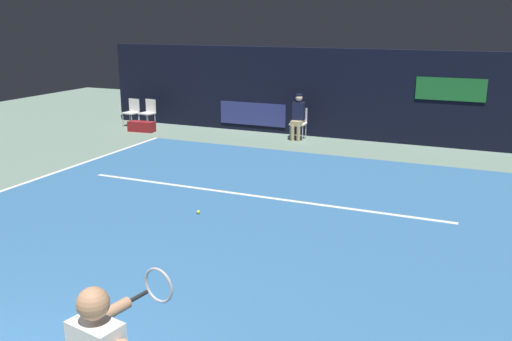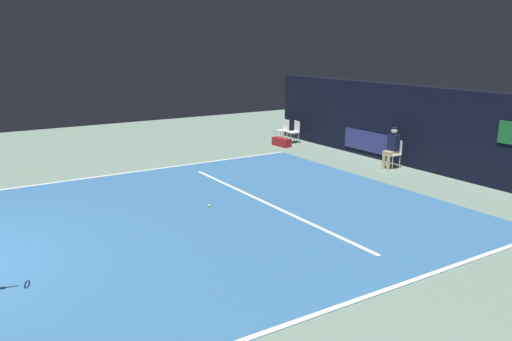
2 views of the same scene
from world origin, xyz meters
name	(u,v)px [view 2 (image 2 of 2)]	position (x,y,z in m)	size (l,w,h in m)	color
ground_plane	(190,219)	(0.00, 4.99, 0.00)	(30.27, 30.27, 0.00)	slate
court_surface	(190,218)	(0.00, 4.99, 0.01)	(9.83, 11.99, 0.01)	#336699
line_sideline_left	(329,310)	(4.87, 4.99, 0.01)	(0.10, 11.99, 0.01)	white
line_sideline_right	(122,173)	(-4.87, 4.99, 0.01)	(0.10, 11.99, 0.01)	white
line_service	(267,203)	(0.00, 7.09, 0.01)	(7.67, 0.10, 0.01)	white
back_wall	(435,131)	(0.00, 13.25, 1.30)	(15.40, 0.33, 2.60)	black
line_judge_on_chair	(392,147)	(-0.99, 12.52, 0.69)	(0.46, 0.54, 1.32)	white
courtside_chair_near	(294,131)	(-6.14, 12.47, 0.50)	(0.50, 0.48, 0.88)	white
courtside_chair_far	(284,129)	(-6.70, 12.34, 0.50)	(0.47, 0.45, 0.88)	white
tennis_ball	(209,206)	(-0.51, 5.74, 0.05)	(0.07, 0.07, 0.07)	#CCE033
equipment_bag	(282,142)	(-5.85, 11.65, 0.16)	(0.84, 0.32, 0.32)	maroon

